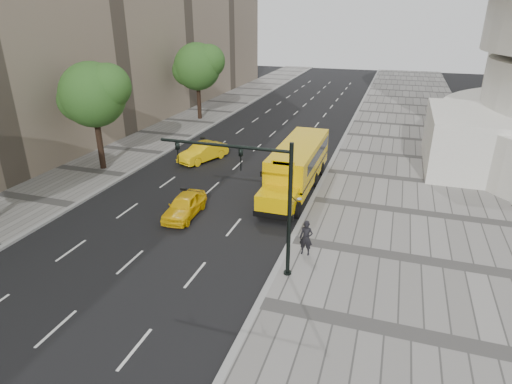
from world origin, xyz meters
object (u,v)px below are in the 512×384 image
(taxi_near, at_px, (185,206))
(pedestrian, at_px, (306,238))
(tree_b, at_px, (94,94))
(tree_c, at_px, (198,66))
(traffic_signal, at_px, (259,191))
(school_bus, at_px, (298,162))
(taxi_far, at_px, (203,152))

(taxi_near, height_order, pedestrian, pedestrian)
(tree_b, xyz_separation_m, tree_c, (0.01, 17.43, 0.06))
(taxi_near, bearing_deg, traffic_signal, -38.41)
(tree_c, bearing_deg, school_bus, -47.13)
(tree_c, bearing_deg, taxi_far, -64.08)
(tree_c, xyz_separation_m, pedestrian, (17.42, -25.04, -4.80))
(pedestrian, xyz_separation_m, traffic_signal, (-1.83, -1.97, 3.04))
(tree_c, height_order, school_bus, tree_c)
(tree_c, distance_m, taxi_far, 15.38)
(taxi_near, bearing_deg, tree_b, 147.95)
(tree_b, bearing_deg, traffic_signal, -31.54)
(tree_c, relative_size, pedestrian, 4.61)
(tree_c, height_order, taxi_near, tree_c)
(school_bus, xyz_separation_m, taxi_near, (-5.29, -6.70, -1.09))
(traffic_signal, bearing_deg, pedestrian, 47.10)
(taxi_near, distance_m, pedestrian, 8.14)
(tree_b, bearing_deg, school_bus, 5.25)
(tree_c, bearing_deg, tree_b, -90.02)
(tree_b, xyz_separation_m, traffic_signal, (15.60, -9.58, -1.69))
(school_bus, distance_m, taxi_far, 9.14)
(taxi_near, bearing_deg, taxi_far, 105.57)
(taxi_near, xyz_separation_m, taxi_far, (-3.28, 9.72, 0.07))
(school_bus, bearing_deg, taxi_far, 160.61)
(tree_b, bearing_deg, taxi_near, -29.00)
(school_bus, height_order, traffic_signal, traffic_signal)
(tree_b, bearing_deg, pedestrian, -23.59)
(taxi_far, height_order, pedestrian, pedestrian)
(tree_b, xyz_separation_m, taxi_near, (9.62, -5.33, -5.12))
(taxi_near, height_order, traffic_signal, traffic_signal)
(school_bus, height_order, taxi_near, school_bus)
(tree_b, distance_m, taxi_far, 9.22)
(school_bus, height_order, pedestrian, school_bus)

